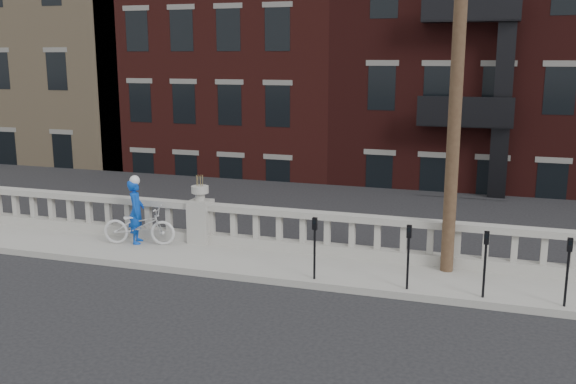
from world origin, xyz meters
The scene contains 12 objects.
ground centered at (0.00, 0.00, 0.00)m, with size 120.00×120.00×0.00m, color black.
sidewalk centered at (0.00, 3.00, 0.07)m, with size 32.00×2.20×0.15m, color #9A968F.
balustrade centered at (0.00, 3.95, 0.64)m, with size 28.00×0.34×1.03m.
planter_pedestal centered at (0.00, 3.95, 0.83)m, with size 0.55×0.55×1.76m.
lower_level centered at (0.56, 23.04, 2.63)m, with size 80.00×44.00×20.80m.
utility_pole centered at (6.20, 3.60, 5.24)m, with size 1.60×0.28×10.00m.
parking_meter_a centered at (3.54, 2.15, 1.00)m, with size 0.10×0.09×1.36m.
parking_meter_b centered at (5.52, 2.15, 1.00)m, with size 0.10×0.09×1.36m.
parking_meter_c centered at (7.02, 2.15, 1.00)m, with size 0.10×0.09×1.36m.
parking_meter_d centered at (8.52, 2.15, 1.00)m, with size 0.10×0.09×1.36m.
bicycle centered at (-1.41, 3.28, 0.64)m, with size 0.65×1.86×0.98m, color silver.
cyclist centered at (-1.53, 3.38, 0.97)m, with size 0.60×0.39×1.65m, color #0C40B5.
Camera 1 is at (7.06, -10.49, 4.86)m, focal length 40.00 mm.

